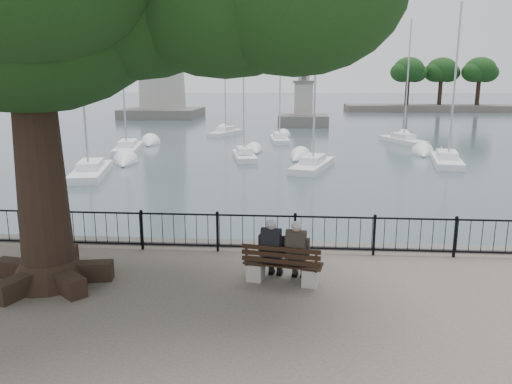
# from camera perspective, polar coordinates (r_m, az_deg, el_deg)

# --- Properties ---
(harbor) EXTENTS (260.00, 260.00, 1.20)m
(harbor) POSITION_cam_1_polar(r_m,az_deg,el_deg) (13.68, 0.16, -8.15)
(harbor) COLOR #54524F
(harbor) RESTS_ON ground
(railing) EXTENTS (22.06, 0.06, 1.00)m
(railing) POSITION_cam_1_polar(r_m,az_deg,el_deg) (12.86, 0.00, -4.53)
(railing) COLOR black
(railing) RESTS_ON ground
(bench) EXTENTS (1.79, 0.83, 0.91)m
(bench) POSITION_cam_1_polar(r_m,az_deg,el_deg) (11.08, 3.05, -8.78)
(bench) COLOR #9A978D
(bench) RESTS_ON ground
(person_left) EXTENTS (0.49, 0.76, 1.44)m
(person_left) POSITION_cam_1_polar(r_m,az_deg,el_deg) (11.10, 1.90, -6.82)
(person_left) COLOR black
(person_left) RESTS_ON ground
(person_right) EXTENTS (0.49, 0.76, 1.44)m
(person_right) POSITION_cam_1_polar(r_m,az_deg,el_deg) (10.99, 4.70, -7.05)
(person_right) COLOR black
(person_right) RESTS_ON ground
(lighthouse) EXTENTS (10.55, 10.55, 32.12)m
(lighthouse) POSITION_cam_1_polar(r_m,az_deg,el_deg) (74.66, -11.00, 18.83)
(lighthouse) COLOR #54524F
(lighthouse) RESTS_ON ground
(lion_monument) EXTENTS (5.78, 5.78, 8.58)m
(lion_monument) POSITION_cam_1_polar(r_m,az_deg,el_deg) (59.78, 5.41, 9.57)
(lion_monument) COLOR #54524F
(lion_monument) RESTS_ON ground
(sailboat_a) EXTENTS (2.92, 6.15, 11.93)m
(sailboat_a) POSITION_cam_1_polar(r_m,az_deg,el_deg) (30.09, -18.35, 2.43)
(sailboat_a) COLOR white
(sailboat_a) RESTS_ON ground
(sailboat_b) EXTENTS (2.21, 4.85, 10.05)m
(sailboat_b) POSITION_cam_1_polar(r_m,az_deg,el_deg) (34.74, -1.35, 4.36)
(sailboat_b) COLOR white
(sailboat_b) RESTS_ON ground
(sailboat_c) EXTENTS (3.08, 5.80, 10.87)m
(sailboat_c) POSITION_cam_1_polar(r_m,az_deg,el_deg) (30.87, 6.51, 3.22)
(sailboat_c) COLOR white
(sailboat_c) RESTS_ON ground
(sailboat_d) EXTENTS (2.69, 6.03, 10.20)m
(sailboat_d) POSITION_cam_1_polar(r_m,az_deg,el_deg) (34.78, 20.95, 3.49)
(sailboat_d) COLOR white
(sailboat_d) RESTS_ON ground
(sailboat_e) EXTENTS (2.75, 6.19, 12.34)m
(sailboat_e) POSITION_cam_1_polar(r_m,az_deg,el_deg) (39.54, -14.42, 5.02)
(sailboat_e) COLOR white
(sailboat_e) RESTS_ON ground
(sailboat_f) EXTENTS (1.97, 5.10, 10.42)m
(sailboat_f) POSITION_cam_1_polar(r_m,az_deg,el_deg) (44.52, 2.71, 6.20)
(sailboat_f) COLOR white
(sailboat_f) RESTS_ON ground
(sailboat_g) EXTENTS (3.43, 5.68, 10.42)m
(sailboat_g) POSITION_cam_1_polar(r_m,az_deg,el_deg) (45.19, 16.45, 5.77)
(sailboat_g) COLOR white
(sailboat_g) RESTS_ON ground
(sailboat_h) EXTENTS (3.19, 5.23, 12.45)m
(sailboat_h) POSITION_cam_1_polar(r_m,az_deg,el_deg) (50.05, -3.45, 6.97)
(sailboat_h) COLOR white
(sailboat_h) RESTS_ON ground
(far_shore) EXTENTS (30.00, 8.60, 9.18)m
(far_shore) POSITION_cam_1_polar(r_m,az_deg,el_deg) (92.55, 20.13, 11.12)
(far_shore) COLOR #554C43
(far_shore) RESTS_ON ground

